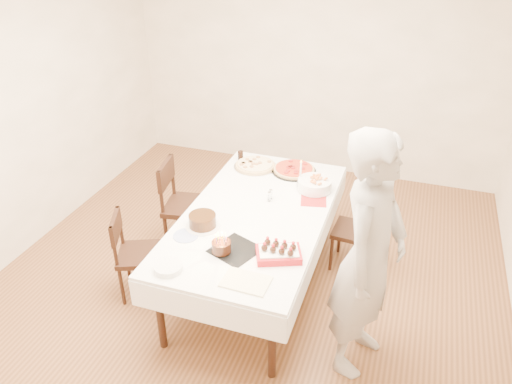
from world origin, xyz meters
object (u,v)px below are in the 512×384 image
(pasta_bowl, at_px, (314,185))
(pizza_pepperoni, at_px, (294,169))
(person, at_px, (369,257))
(cola_glass, at_px, (241,156))
(layer_cake, at_px, (202,221))
(strawberry_box, at_px, (279,253))
(chair_left_savory, at_px, (188,206))
(taper_candle, at_px, (301,173))
(chair_right_savory, at_px, (353,231))
(pizza_white, at_px, (255,165))
(dining_table, at_px, (256,249))
(chair_left_dessert, at_px, (141,254))
(birthday_cake, at_px, (221,243))

(pasta_bowl, bearing_deg, pizza_pepperoni, 132.63)
(person, relative_size, cola_glass, 18.67)
(pizza_pepperoni, relative_size, layer_cake, 1.55)
(strawberry_box, bearing_deg, chair_left_savory, 143.53)
(pizza_pepperoni, distance_m, taper_candle, 0.32)
(chair_right_savory, height_order, strawberry_box, strawberry_box)
(person, relative_size, pizza_white, 4.43)
(strawberry_box, bearing_deg, pizza_white, 115.65)
(dining_table, height_order, chair_left_savory, chair_left_savory)
(taper_candle, height_order, cola_glass, taper_candle)
(chair_left_savory, xyz_separation_m, pizza_pepperoni, (0.91, 0.49, 0.31))
(chair_left_savory, xyz_separation_m, chair_left_dessert, (-0.10, -0.75, -0.06))
(chair_left_dessert, distance_m, pizza_pepperoni, 1.64)
(person, bearing_deg, chair_left_savory, 77.70)
(pizza_pepperoni, height_order, taper_candle, taper_candle)
(chair_left_savory, height_order, strawberry_box, chair_left_savory)
(strawberry_box, bearing_deg, person, -2.79)
(dining_table, bearing_deg, taper_candle, 66.73)
(person, xyz_separation_m, pizza_white, (-1.27, 1.33, -0.16))
(dining_table, distance_m, person, 1.26)
(pizza_white, xyz_separation_m, pasta_bowl, (0.65, -0.25, 0.03))
(chair_right_savory, bearing_deg, pizza_pepperoni, 160.95)
(chair_left_savory, bearing_deg, pasta_bowl, -179.83)
(chair_left_savory, relative_size, pasta_bowl, 3.05)
(chair_left_savory, distance_m, person, 2.05)
(layer_cake, bearing_deg, pizza_pepperoni, 68.89)
(chair_left_dessert, xyz_separation_m, taper_candle, (1.13, 0.97, 0.49))
(dining_table, bearing_deg, layer_cake, -135.39)
(chair_right_savory, xyz_separation_m, layer_cake, (-1.10, -0.87, 0.42))
(taper_candle, height_order, strawberry_box, taper_candle)
(chair_left_savory, relative_size, taper_candle, 3.37)
(pizza_white, relative_size, layer_cake, 1.52)
(chair_right_savory, distance_m, chair_left_dessert, 1.92)
(chair_right_savory, height_order, person, person)
(chair_left_savory, xyz_separation_m, birthday_cake, (0.73, -0.93, 0.37))
(pizza_white, distance_m, pizza_pepperoni, 0.38)
(taper_candle, relative_size, birthday_cake, 1.87)
(dining_table, xyz_separation_m, person, (0.99, -0.55, 0.56))
(chair_left_dessert, bearing_deg, taper_candle, -162.16)
(pizza_white, bearing_deg, cola_glass, 152.29)
(chair_right_savory, xyz_separation_m, strawberry_box, (-0.41, -1.06, 0.41))
(dining_table, bearing_deg, person, -29.12)
(layer_cake, bearing_deg, pasta_bowl, 50.44)
(chair_right_savory, xyz_separation_m, pizza_white, (-1.04, 0.24, 0.39))
(taper_candle, bearing_deg, pizza_pepperoni, 115.72)
(chair_left_dessert, height_order, person, person)
(person, relative_size, taper_candle, 6.78)
(dining_table, height_order, pizza_white, pizza_white)
(pasta_bowl, bearing_deg, strawberry_box, -91.29)
(cola_glass, bearing_deg, pizza_white, -27.71)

